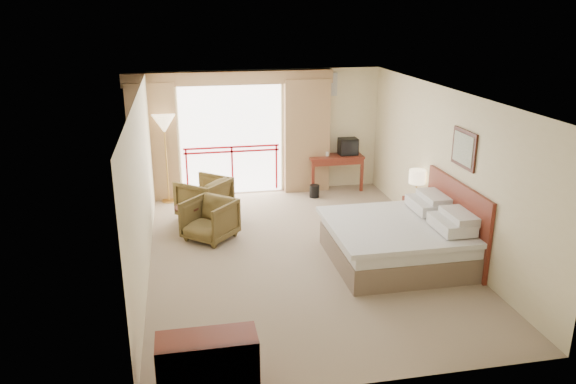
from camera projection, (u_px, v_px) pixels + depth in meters
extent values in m
plane|color=gray|center=(301.00, 253.00, 9.49)|extent=(7.00, 7.00, 0.00)
plane|color=white|center=(302.00, 93.00, 8.63)|extent=(7.00, 7.00, 0.00)
plane|color=beige|center=(267.00, 132.00, 12.32)|extent=(5.00, 0.00, 5.00)
plane|color=beige|center=(374.00, 274.00, 5.80)|extent=(5.00, 0.00, 5.00)
plane|color=beige|center=(143.00, 186.00, 8.60)|extent=(0.00, 7.00, 7.00)
plane|color=beige|center=(445.00, 169.00, 9.52)|extent=(0.00, 7.00, 7.00)
plane|color=white|center=(231.00, 140.00, 12.20)|extent=(2.40, 0.00, 2.40)
cube|color=#AF0F1B|center=(232.00, 152.00, 12.26)|extent=(2.09, 0.03, 0.04)
cube|color=#AF0F1B|center=(232.00, 147.00, 12.23)|extent=(2.09, 0.03, 0.04)
cube|color=#AF0F1B|center=(187.00, 172.00, 12.21)|extent=(0.04, 0.03, 1.00)
cube|color=#AF0F1B|center=(232.00, 169.00, 12.39)|extent=(0.04, 0.03, 1.00)
cube|color=#AF0F1B|center=(276.00, 167.00, 12.57)|extent=(0.04, 0.03, 1.00)
cube|color=#97724F|center=(153.00, 143.00, 11.76)|extent=(1.00, 0.26, 2.50)
cube|color=#97724F|center=(307.00, 136.00, 12.37)|extent=(1.00, 0.26, 2.50)
cube|color=#97724F|center=(230.00, 78.00, 11.68)|extent=(4.40, 0.22, 0.28)
cube|color=silver|center=(326.00, 84.00, 12.21)|extent=(0.50, 0.04, 0.50)
cube|color=brown|center=(396.00, 250.00, 9.13)|extent=(2.05, 2.00, 0.40)
cube|color=silver|center=(397.00, 233.00, 9.04)|extent=(2.01, 1.96, 0.22)
cube|color=silver|center=(395.00, 226.00, 8.99)|extent=(2.09, 2.06, 0.08)
cube|color=silver|center=(452.00, 224.00, 8.66)|extent=(0.50, 0.75, 0.18)
cube|color=silver|center=(427.00, 205.00, 9.49)|extent=(0.50, 0.75, 0.18)
cube|color=silver|center=(460.00, 216.00, 8.64)|extent=(0.40, 0.70, 0.14)
cube|color=silver|center=(435.00, 198.00, 9.48)|extent=(0.40, 0.70, 0.14)
cube|color=#5D1B13|center=(456.00, 220.00, 9.17)|extent=(0.06, 2.10, 1.30)
cube|color=black|center=(464.00, 149.00, 8.80)|extent=(0.03, 0.72, 0.60)
cube|color=silver|center=(463.00, 149.00, 8.79)|extent=(0.01, 0.60, 0.48)
cube|color=#5D1B13|center=(416.00, 214.00, 10.48)|extent=(0.43, 0.50, 0.57)
cylinder|color=tan|center=(416.00, 197.00, 10.43)|extent=(0.12, 0.12, 0.04)
cylinder|color=tan|center=(416.00, 189.00, 10.38)|extent=(0.03, 0.03, 0.32)
cylinder|color=#FFE5B2|center=(417.00, 177.00, 10.31)|extent=(0.30, 0.30, 0.25)
cube|color=black|center=(418.00, 200.00, 10.23)|extent=(0.19, 0.16, 0.08)
cube|color=#5D1B13|center=(335.00, 156.00, 12.58)|extent=(1.22, 0.59, 0.05)
cube|color=#5D1B13|center=(313.00, 178.00, 12.37)|extent=(0.06, 0.06, 0.76)
cube|color=#5D1B13|center=(362.00, 175.00, 12.57)|extent=(0.06, 0.06, 0.76)
cube|color=#5D1B13|center=(308.00, 171.00, 12.84)|extent=(0.06, 0.06, 0.76)
cube|color=#5D1B13|center=(355.00, 169.00, 13.05)|extent=(0.06, 0.06, 0.76)
cube|color=#5D1B13|center=(332.00, 167.00, 12.92)|extent=(1.12, 0.03, 0.56)
cube|color=#5D1B13|center=(338.00, 163.00, 12.36)|extent=(1.12, 0.03, 0.12)
cube|color=black|center=(348.00, 146.00, 12.57)|extent=(0.41, 0.32, 0.37)
cube|color=black|center=(350.00, 148.00, 12.42)|extent=(0.37, 0.02, 0.30)
cylinder|color=black|center=(320.00, 150.00, 12.47)|extent=(0.14, 0.14, 0.25)
cylinder|color=white|center=(327.00, 154.00, 12.47)|extent=(0.10, 0.10, 0.11)
cylinder|color=black|center=(314.00, 191.00, 12.23)|extent=(0.26, 0.26, 0.27)
imported|color=#4A3A1B|center=(205.00, 216.00, 11.15)|extent=(1.22, 1.22, 0.80)
imported|color=#4A3A1B|center=(211.00, 239.00, 10.09)|extent=(1.13, 1.13, 0.74)
cylinder|color=black|center=(187.00, 208.00, 10.23)|extent=(0.46, 0.46, 0.04)
cylinder|color=black|center=(188.00, 220.00, 10.30)|extent=(0.05, 0.05, 0.46)
cylinder|color=black|center=(188.00, 231.00, 10.37)|extent=(0.33, 0.33, 0.03)
imported|color=white|center=(187.00, 207.00, 10.22)|extent=(0.25, 0.29, 0.02)
cylinder|color=tan|center=(169.00, 201.00, 12.01)|extent=(0.30, 0.30, 0.03)
cylinder|color=tan|center=(167.00, 165.00, 11.76)|extent=(0.03, 0.03, 1.63)
cone|color=#FFE5B2|center=(164.00, 124.00, 11.48)|extent=(0.48, 0.48, 0.38)
cube|color=#5D1B13|center=(208.00, 366.00, 5.95)|extent=(1.06, 0.44, 0.71)
cube|color=black|center=(209.00, 379.00, 5.74)|extent=(0.97, 0.02, 0.62)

